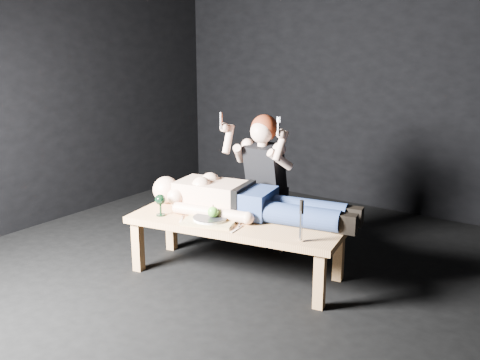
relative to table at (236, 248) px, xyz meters
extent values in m
plane|color=black|center=(0.23, -0.20, -0.23)|extent=(5.00, 5.00, 0.00)
plane|color=black|center=(0.23, 2.30, 1.27)|extent=(5.00, 0.00, 5.00)
cube|color=tan|center=(0.00, 0.00, 0.00)|extent=(1.72, 0.90, 0.45)
cube|color=tan|center=(-0.12, -0.16, 0.24)|extent=(0.45, 0.38, 0.02)
cylinder|color=white|center=(-0.12, -0.16, 0.26)|extent=(0.32, 0.32, 0.02)
sphere|color=#3D9420|center=(-0.10, -0.15, 0.31)|extent=(0.08, 0.08, 0.08)
cube|color=#B2B2B7|center=(-0.34, -0.24, 0.23)|extent=(0.11, 0.15, 0.01)
cube|color=#B2B2B7|center=(0.13, -0.17, 0.23)|extent=(0.04, 0.17, 0.01)
cube|color=#B2B2B7|center=(0.08, -0.07, 0.23)|extent=(0.11, 0.15, 0.01)
camera|label=1|loc=(2.25, -3.13, 1.54)|focal=40.21mm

